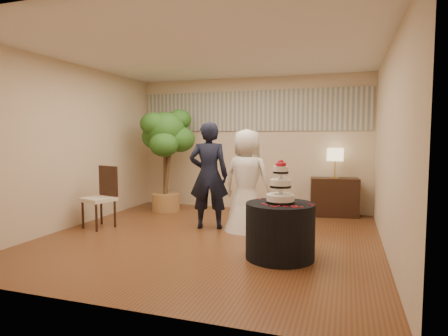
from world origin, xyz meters
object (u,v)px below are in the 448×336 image
(bride, at_px, (247,180))
(table_lamp, at_px, (335,163))
(groom, at_px, (209,175))
(wedding_cake, at_px, (281,181))
(cake_table, at_px, (280,231))
(ficus_tree, at_px, (165,159))
(side_chair, at_px, (98,197))
(console, at_px, (334,197))

(bride, height_order, table_lamp, bride)
(groom, xyz_separation_m, wedding_cake, (1.42, -1.20, 0.09))
(cake_table, distance_m, table_lamp, 3.01)
(ficus_tree, xyz_separation_m, side_chair, (-0.41, -1.68, -0.56))
(cake_table, distance_m, console, 2.93)
(groom, bearing_deg, side_chair, 2.52)
(groom, bearing_deg, cake_table, 124.70)
(cake_table, height_order, table_lamp, table_lamp)
(bride, xyz_separation_m, console, (1.34, 1.61, -0.46))
(console, xyz_separation_m, table_lamp, (0.00, 0.00, 0.67))
(wedding_cake, distance_m, side_chair, 3.30)
(cake_table, xyz_separation_m, wedding_cake, (0.00, 0.00, 0.63))
(wedding_cake, distance_m, table_lamp, 2.93)
(cake_table, distance_m, wedding_cake, 0.63)
(cake_table, bearing_deg, bride, 121.33)
(bride, relative_size, console, 1.86)
(ficus_tree, distance_m, side_chair, 1.82)
(groom, distance_m, wedding_cake, 1.86)
(wedding_cake, distance_m, ficus_tree, 3.63)
(groom, distance_m, bride, 0.65)
(ficus_tree, bearing_deg, bride, -27.21)
(wedding_cake, bearing_deg, cake_table, 0.00)
(console, bearing_deg, groom, -147.31)
(console, xyz_separation_m, side_chair, (-3.78, -2.25, 0.15))
(wedding_cake, bearing_deg, console, 78.72)
(cake_table, relative_size, ficus_tree, 0.40)
(groom, bearing_deg, table_lamp, -155.01)
(side_chair, bearing_deg, cake_table, 5.98)
(bride, relative_size, table_lamp, 2.89)
(wedding_cake, bearing_deg, bride, 121.33)
(groom, relative_size, console, 2.00)
(groom, distance_m, ficus_tree, 1.78)
(ficus_tree, bearing_deg, table_lamp, 9.53)
(groom, xyz_separation_m, table_lamp, (1.99, 1.68, 0.14))
(cake_table, height_order, wedding_cake, wedding_cake)
(bride, xyz_separation_m, table_lamp, (1.34, 1.61, 0.20))
(cake_table, bearing_deg, console, 78.72)
(cake_table, bearing_deg, ficus_tree, 140.46)
(groom, bearing_deg, wedding_cake, 124.70)
(bride, xyz_separation_m, side_chair, (-2.44, -0.64, -0.32))
(bride, bearing_deg, wedding_cake, 132.71)
(table_lamp, bearing_deg, bride, -129.93)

